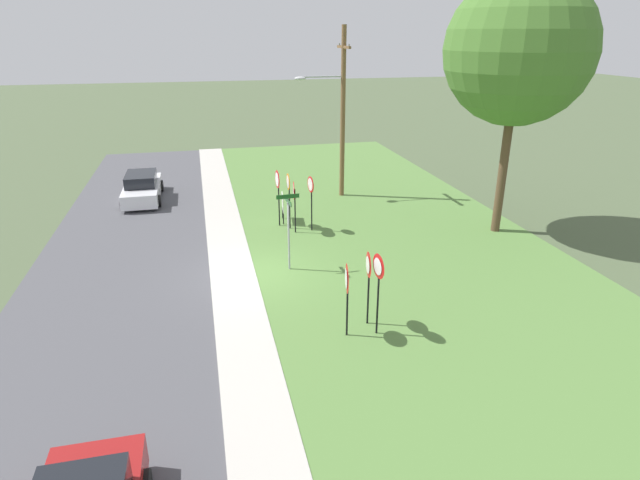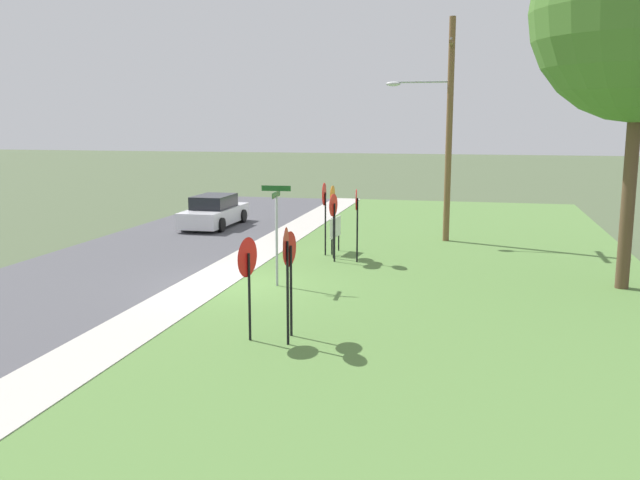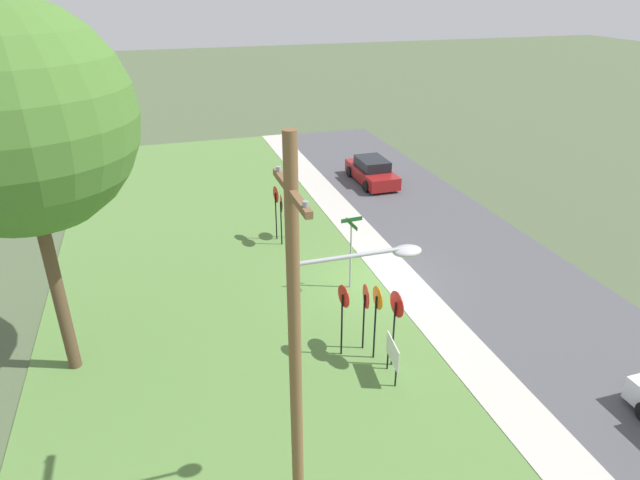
{
  "view_description": "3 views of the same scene",
  "coord_description": "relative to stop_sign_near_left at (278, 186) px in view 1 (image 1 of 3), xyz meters",
  "views": [
    {
      "loc": [
        16.92,
        -1.59,
        8.08
      ],
      "look_at": [
        0.92,
        2.14,
        1.51
      ],
      "focal_mm": 29.32,
      "sensor_mm": 36.0,
      "label": 1
    },
    {
      "loc": [
        17.79,
        6.58,
        4.62
      ],
      "look_at": [
        1.4,
        2.84,
        1.68
      ],
      "focal_mm": 38.33,
      "sensor_mm": 36.0,
      "label": 2
    },
    {
      "loc": [
        -16.65,
        7.54,
        10.49
      ],
      "look_at": [
        0.98,
        2.07,
        1.58
      ],
      "focal_mm": 30.58,
      "sensor_mm": 36.0,
      "label": 3
    }
  ],
  "objects": [
    {
      "name": "yield_sign_near_right",
      "position": [
        9.51,
        1.29,
        0.0
      ],
      "size": [
        0.71,
        0.12,
        2.46
      ],
      "rotation": [
        0.0,
        0.0,
        0.11
      ],
      "color": "black",
      "rests_on": "grass_median"
    },
    {
      "name": "yield_sign_near_left",
      "position": [
        9.41,
        0.43,
        -0.2
      ],
      "size": [
        0.83,
        0.17,
        2.21
      ],
      "rotation": [
        0.0,
        0.0,
        -0.17
      ],
      "color": "black",
      "rests_on": "grass_median"
    },
    {
      "name": "stop_sign_near_left",
      "position": [
        0.0,
        0.0,
        0.0
      ],
      "size": [
        0.77,
        0.11,
        2.5
      ],
      "rotation": [
        0.0,
        0.0,
        0.06
      ],
      "color": "black",
      "rests_on": "grass_median"
    },
    {
      "name": "road_asphalt",
      "position": [
        4.8,
        -6.39,
        -1.86
      ],
      "size": [
        44.0,
        6.4,
        0.01
      ],
      "primitive_type": "cube",
      "color": "#4C4C51",
      "rests_on": "ground_plane"
    },
    {
      "name": "ground_plane",
      "position": [
        4.8,
        -1.59,
        -1.87
      ],
      "size": [
        160.0,
        160.0,
        0.0
      ],
      "primitive_type": "plane",
      "color": "#4C5B3D"
    },
    {
      "name": "stop_sign_far_left",
      "position": [
        1.01,
        0.53,
        -0.2
      ],
      "size": [
        0.74,
        0.13,
        2.24
      ],
      "rotation": [
        0.0,
        0.0,
        -0.14
      ],
      "color": "black",
      "rests_on": "grass_median"
    },
    {
      "name": "utility_pole",
      "position": [
        -3.87,
        3.78,
        2.7
      ],
      "size": [
        2.1,
        2.55,
        8.36
      ],
      "color": "brown",
      "rests_on": "grass_median"
    },
    {
      "name": "sidewalk_strip",
      "position": [
        4.8,
        -2.39,
        -1.84
      ],
      "size": [
        44.0,
        1.6,
        0.06
      ],
      "primitive_type": "cube",
      "color": "#BCB7AD",
      "rests_on": "ground_plane"
    },
    {
      "name": "yield_sign_far_left",
      "position": [
        8.92,
        1.21,
        -0.13
      ],
      "size": [
        0.76,
        0.13,
        2.28
      ],
      "rotation": [
        0.0,
        0.0,
        -0.12
      ],
      "color": "black",
      "rests_on": "grass_median"
    },
    {
      "name": "grass_median",
      "position": [
        4.8,
        4.41,
        -1.85
      ],
      "size": [
        44.0,
        12.0,
        0.04
      ],
      "primitive_type": "cube",
      "color": "#567F3D",
      "rests_on": "ground_plane"
    },
    {
      "name": "parked_hatchback_near",
      "position": [
        -5.48,
        -6.2,
        -1.22
      ],
      "size": [
        4.49,
        1.9,
        1.39
      ],
      "rotation": [
        0.0,
        0.0,
        0.0
      ],
      "color": "silver",
      "rests_on": "road_asphalt"
    },
    {
      "name": "stop_sign_near_right",
      "position": [
        0.93,
        1.27,
        -0.09
      ],
      "size": [
        0.68,
        0.13,
        2.4
      ],
      "rotation": [
        0.0,
        0.0,
        0.14
      ],
      "color": "black",
      "rests_on": "grass_median"
    },
    {
      "name": "notice_board",
      "position": [
        -0.52,
        0.28,
        -1.0
      ],
      "size": [
        1.1,
        0.16,
        1.25
      ],
      "rotation": [
        0.0,
        0.0,
        -0.12
      ],
      "color": "black",
      "rests_on": "grass_median"
    },
    {
      "name": "street_name_post",
      "position": [
        4.64,
        -0.34,
        -0.14
      ],
      "size": [
        0.96,
        0.82,
        2.82
      ],
      "rotation": [
        0.0,
        0.0,
        0.07
      ],
      "color": "#9EA0A8",
      "rests_on": "grass_median"
    },
    {
      "name": "stop_sign_far_center",
      "position": [
        0.48,
        0.39,
        -0.05
      ],
      "size": [
        0.69,
        0.09,
        2.46
      ],
      "rotation": [
        0.0,
        0.0,
        -0.0
      ],
      "color": "black",
      "rests_on": "grass_median"
    },
    {
      "name": "oak_tree_left",
      "position": [
        2.75,
        9.06,
        5.54
      ],
      "size": [
        5.74,
        5.74,
        10.25
      ],
      "color": "brown",
      "rests_on": "grass_median"
    }
  ]
}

